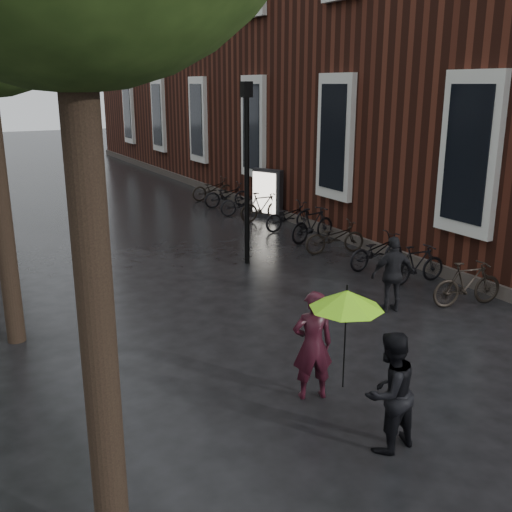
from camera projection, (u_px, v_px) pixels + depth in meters
ground at (482, 490)px, 6.88m from camera, size 120.00×120.00×0.00m
brick_building at (311, 49)px, 26.46m from camera, size 10.20×33.20×12.00m
person_burgundy at (313, 345)px, 8.71m from camera, size 0.70×0.57×1.67m
person_black at (389, 392)px, 7.47m from camera, size 0.84×0.69×1.59m
lime_umbrella at (347, 300)px, 7.85m from camera, size 1.00×1.00×1.48m
pedestrian_walking at (393, 274)px, 12.12m from camera, size 0.99×0.63×1.57m
parked_bicycles at (291, 218)px, 18.63m from camera, size 2.14×14.16×1.03m
ad_lightbox at (267, 194)px, 20.57m from camera, size 0.26×1.13×1.71m
lamp_post at (247, 156)px, 14.84m from camera, size 0.23×0.23×4.56m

